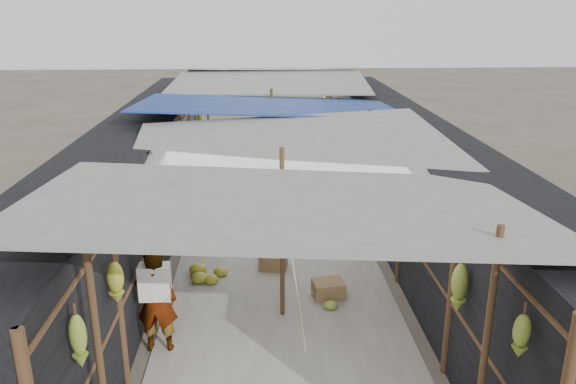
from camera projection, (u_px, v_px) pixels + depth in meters
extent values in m
cube|color=#9E998E|center=(275.00, 228.00, 11.80)|extent=(3.60, 16.00, 0.02)
cube|color=black|center=(141.00, 178.00, 11.31)|extent=(1.40, 15.00, 2.30)
cube|color=black|center=(406.00, 175.00, 11.58)|extent=(1.40, 15.00, 2.30)
cube|color=#9A7B4E|center=(273.00, 261.00, 9.94)|extent=(0.53, 0.45, 0.29)
cube|color=#9A7B4E|center=(328.00, 290.00, 8.94)|extent=(0.53, 0.45, 0.29)
cube|color=#9A7B4E|center=(269.00, 156.00, 17.01)|extent=(0.59, 0.54, 0.30)
cylinder|color=black|center=(323.00, 182.00, 14.71)|extent=(0.56, 0.56, 0.17)
imported|color=white|center=(156.00, 300.00, 7.39)|extent=(0.57, 0.39, 1.50)
imported|color=#1F4C9B|center=(237.00, 171.00, 13.49)|extent=(0.73, 0.59, 1.41)
imported|color=#4C4842|center=(299.00, 161.00, 15.40)|extent=(0.38, 0.58, 0.84)
cylinder|color=brown|center=(100.00, 365.00, 5.14)|extent=(0.07, 0.07, 2.60)
cylinder|color=brown|center=(485.00, 353.00, 5.32)|extent=(0.07, 0.07, 2.60)
cylinder|color=brown|center=(282.00, 235.00, 8.07)|extent=(0.07, 0.07, 2.60)
cylinder|color=brown|center=(183.00, 178.00, 10.83)|extent=(0.07, 0.07, 2.60)
cylinder|color=brown|center=(367.00, 175.00, 11.01)|extent=(0.07, 0.07, 2.60)
cylinder|color=brown|center=(272.00, 142.00, 13.77)|extent=(0.07, 0.07, 2.60)
cylinder|color=brown|center=(208.00, 120.00, 16.53)|extent=(0.07, 0.07, 2.60)
cylinder|color=brown|center=(330.00, 119.00, 16.71)|extent=(0.07, 0.07, 2.60)
cube|color=gray|center=(290.00, 202.00, 5.80)|extent=(5.21, 3.19, 0.52)
cube|color=gray|center=(291.00, 145.00, 8.90)|extent=(5.23, 3.73, 0.50)
cube|color=#1F4590|center=(268.00, 105.00, 11.98)|extent=(5.40, 3.60, 0.41)
cube|color=gray|center=(270.00, 81.00, 15.09)|extent=(5.37, 3.66, 0.27)
cube|color=gray|center=(271.00, 69.00, 17.34)|extent=(5.00, 1.99, 0.24)
cylinder|color=brown|center=(173.00, 134.00, 11.07)|extent=(0.06, 15.00, 0.06)
cylinder|color=brown|center=(374.00, 132.00, 11.26)|extent=(0.06, 15.00, 0.06)
cylinder|color=gray|center=(275.00, 133.00, 11.16)|extent=(0.02, 15.00, 0.02)
cube|color=#181D9E|center=(295.00, 184.00, 9.00)|extent=(0.55, 0.03, 0.65)
cube|color=maroon|center=(331.00, 166.00, 9.96)|extent=(0.50, 0.03, 0.60)
cube|color=#181693|center=(273.00, 135.00, 12.40)|extent=(0.70, 0.03, 0.60)
cube|color=#276C24|center=(228.00, 209.00, 7.97)|extent=(0.60, 0.03, 0.70)
ellipsoid|color=olive|center=(79.00, 341.00, 4.80)|extent=(0.15, 0.13, 0.52)
ellipsoid|color=#9D9A28|center=(116.00, 282.00, 6.04)|extent=(0.18, 0.16, 0.49)
ellipsoid|color=olive|center=(146.00, 213.00, 7.74)|extent=(0.18, 0.15, 0.47)
ellipsoid|color=olive|center=(160.00, 198.00, 8.83)|extent=(0.18, 0.15, 0.42)
ellipsoid|color=olive|center=(178.00, 163.00, 10.74)|extent=(0.19, 0.16, 0.43)
ellipsoid|color=#9D9A28|center=(183.00, 153.00, 11.57)|extent=(0.17, 0.14, 0.36)
ellipsoid|color=#9D9A28|center=(195.00, 133.00, 13.73)|extent=(0.19, 0.16, 0.47)
ellipsoid|color=#9D9A28|center=(201.00, 121.00, 15.15)|extent=(0.18, 0.15, 0.54)
ellipsoid|color=#9D9A28|center=(204.00, 104.00, 16.17)|extent=(0.16, 0.13, 0.47)
ellipsoid|color=#9D9A28|center=(209.00, 100.00, 17.82)|extent=(0.18, 0.16, 0.38)
ellipsoid|color=olive|center=(521.00, 336.00, 4.74)|extent=(0.15, 0.13, 0.42)
ellipsoid|color=olive|center=(459.00, 288.00, 6.21)|extent=(0.19, 0.16, 0.59)
ellipsoid|color=olive|center=(424.00, 221.00, 7.51)|extent=(0.15, 0.13, 0.45)
ellipsoid|color=olive|center=(396.00, 186.00, 9.04)|extent=(0.17, 0.14, 0.44)
ellipsoid|color=olive|center=(374.00, 168.00, 10.74)|extent=(0.19, 0.16, 0.58)
ellipsoid|color=olive|center=(363.00, 154.00, 11.89)|extent=(0.16, 0.14, 0.56)
ellipsoid|color=#9D9A28|center=(351.00, 127.00, 13.36)|extent=(0.14, 0.12, 0.50)
ellipsoid|color=#9D9A28|center=(341.00, 112.00, 14.99)|extent=(0.15, 0.12, 0.53)
ellipsoid|color=olive|center=(335.00, 115.00, 16.07)|extent=(0.20, 0.17, 0.59)
ellipsoid|color=olive|center=(327.00, 94.00, 18.03)|extent=(0.19, 0.16, 0.48)
ellipsoid|color=olive|center=(323.00, 291.00, 8.86)|extent=(0.66, 0.56, 0.33)
ellipsoid|color=#9D9A28|center=(203.00, 274.00, 9.46)|extent=(0.61, 0.52, 0.31)
ellipsoid|color=olive|center=(324.00, 203.00, 13.02)|extent=(0.49, 0.42, 0.25)
ellipsoid|color=olive|center=(250.00, 222.00, 11.83)|extent=(0.48, 0.41, 0.24)
ellipsoid|color=olive|center=(222.00, 193.00, 13.58)|extent=(0.64, 0.55, 0.32)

